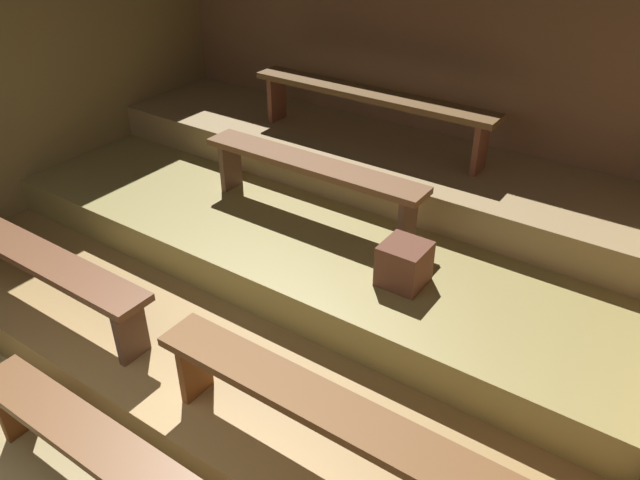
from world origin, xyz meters
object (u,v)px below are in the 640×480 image
(bench_middle_center, at_px, (311,171))
(bench_upper_center, at_px, (370,100))
(bench_lower_left, at_px, (37,262))
(bench_lower_right, at_px, (323,413))
(wooden_crate_middle, at_px, (404,264))
(bench_floor_center, at_px, (93,446))

(bench_middle_center, relative_size, bench_upper_center, 0.85)
(bench_middle_center, bearing_deg, bench_lower_left, -122.08)
(bench_lower_right, xyz_separation_m, wooden_crate_middle, (-0.27, 1.38, 0.06))
(bench_lower_left, distance_m, bench_lower_right, 2.48)
(bench_floor_center, distance_m, bench_upper_center, 3.56)
(bench_lower_right, relative_size, wooden_crate_middle, 6.94)
(bench_lower_right, distance_m, bench_upper_center, 3.12)
(bench_floor_center, relative_size, bench_upper_center, 0.79)
(bench_floor_center, height_order, bench_middle_center, bench_middle_center)
(bench_upper_center, bearing_deg, bench_lower_right, -63.41)
(bench_floor_center, bearing_deg, bench_upper_center, 94.89)
(bench_floor_center, relative_size, bench_lower_left, 0.87)
(bench_lower_left, xyz_separation_m, bench_upper_center, (1.11, 2.74, 0.63))
(bench_lower_left, xyz_separation_m, bench_middle_center, (1.13, 1.81, 0.31))
(bench_middle_center, bearing_deg, wooden_crate_middle, -21.28)
(bench_upper_center, xyz_separation_m, wooden_crate_middle, (1.10, -1.35, -0.56))
(bench_floor_center, xyz_separation_m, bench_upper_center, (-0.29, 3.42, 0.94))
(bench_upper_center, height_order, wooden_crate_middle, bench_upper_center)
(bench_middle_center, distance_m, bench_upper_center, 0.98)
(bench_lower_left, xyz_separation_m, wooden_crate_middle, (2.22, 1.38, 0.06))
(bench_middle_center, xyz_separation_m, wooden_crate_middle, (1.08, -0.42, -0.25))
(bench_middle_center, distance_m, wooden_crate_middle, 1.19)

